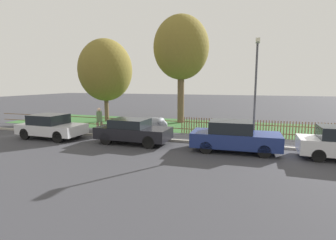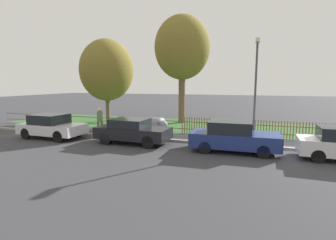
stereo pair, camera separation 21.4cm
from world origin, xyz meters
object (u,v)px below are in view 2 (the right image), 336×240
parked_car_silver_hatchback (52,126)px  parked_car_black_saloon (132,131)px  tree_nearest_kerb (107,70)px  covered_motorcycle (156,125)px  pedestrian_by_lamp (100,119)px  street_lamp (256,79)px  parked_car_navy_estate (234,136)px  tree_behind_motorcycle (182,48)px

parked_car_silver_hatchback → parked_car_black_saloon: size_ratio=0.97×
parked_car_black_saloon → tree_nearest_kerb: tree_nearest_kerb is taller
covered_motorcycle → tree_nearest_kerb: size_ratio=0.27×
pedestrian_by_lamp → covered_motorcycle: bearing=-23.7°
parked_car_black_saloon → street_lamp: (6.34, 1.74, 2.79)m
pedestrian_by_lamp → parked_car_navy_estate: bearing=-48.6°
parked_car_black_saloon → parked_car_silver_hatchback: bearing=-175.6°
parked_car_silver_hatchback → parked_car_navy_estate: size_ratio=0.94×
parked_car_black_saloon → tree_nearest_kerb: (-5.81, 7.11, 3.68)m
covered_motorcycle → tree_behind_motorcycle: size_ratio=0.22×
parked_car_silver_hatchback → tree_nearest_kerb: tree_nearest_kerb is taller
tree_behind_motorcycle → street_lamp: bearing=-48.3°
parked_car_navy_estate → tree_nearest_kerb: tree_nearest_kerb is taller
tree_nearest_kerb → parked_car_black_saloon: bearing=-50.7°
covered_motorcycle → tree_behind_motorcycle: bearing=92.7°
parked_car_black_saloon → parked_car_navy_estate: parked_car_navy_estate is taller
tree_behind_motorcycle → parked_car_navy_estate: bearing=-59.5°
tree_nearest_kerb → parked_car_navy_estate: bearing=-32.5°
parked_car_black_saloon → tree_behind_motorcycle: (0.56, 8.23, 5.41)m
parked_car_silver_hatchback → street_lamp: (11.61, 1.98, 2.76)m
parked_car_silver_hatchback → parked_car_navy_estate: parked_car_navy_estate is taller
tree_nearest_kerb → pedestrian_by_lamp: tree_nearest_kerb is taller
covered_motorcycle → tree_behind_motorcycle: 7.92m
parked_car_silver_hatchback → tree_behind_motorcycle: (5.83, 8.47, 5.38)m
parked_car_black_saloon → street_lamp: bearing=17.2°
parked_car_black_saloon → street_lamp: 7.14m
tree_nearest_kerb → parked_car_silver_hatchback: bearing=-85.8°
parked_car_navy_estate → pedestrian_by_lamp: (-8.50, 1.63, 0.24)m
covered_motorcycle → tree_nearest_kerb: 8.62m
tree_behind_motorcycle → pedestrian_by_lamp: bearing=-118.6°
pedestrian_by_lamp → parked_car_black_saloon: bearing=-65.0°
tree_behind_motorcycle → pedestrian_by_lamp: (-3.63, -6.66, -5.13)m
parked_car_black_saloon → tree_nearest_kerb: size_ratio=0.58×
parked_car_silver_hatchback → tree_behind_motorcycle: size_ratio=0.45×
parked_car_silver_hatchback → street_lamp: size_ratio=0.72×
parked_car_navy_estate → street_lamp: size_ratio=0.76×
tree_nearest_kerb → pedestrian_by_lamp: bearing=-63.6°
parked_car_silver_hatchback → parked_car_navy_estate: 10.71m
parked_car_silver_hatchback → covered_motorcycle: bearing=27.4°
parked_car_silver_hatchback → street_lamp: street_lamp is taller
parked_car_silver_hatchback → pedestrian_by_lamp: 2.87m
parked_car_silver_hatchback → parked_car_black_saloon: bearing=4.7°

